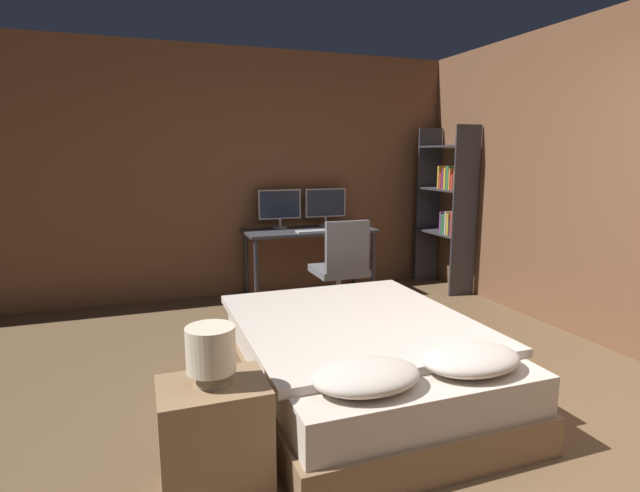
# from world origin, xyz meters

# --- Properties ---
(ground_plane) EXTENTS (20.00, 20.00, 0.00)m
(ground_plane) POSITION_xyz_m (0.00, 0.00, 0.00)
(ground_plane) COLOR brown
(wall_back) EXTENTS (12.00, 0.06, 2.70)m
(wall_back) POSITION_xyz_m (0.00, 3.95, 1.35)
(wall_back) COLOR brown
(wall_back) RESTS_ON ground_plane
(wall_side_right) EXTENTS (0.06, 12.00, 2.70)m
(wall_side_right) POSITION_xyz_m (1.80, 1.50, 1.35)
(wall_side_right) COLOR brown
(wall_side_right) RESTS_ON ground_plane
(bed) EXTENTS (1.48, 1.99, 0.57)m
(bed) POSITION_xyz_m (-0.49, 1.19, 0.25)
(bed) COLOR #846647
(bed) RESTS_ON ground_plane
(nightstand) EXTENTS (0.49, 0.38, 0.53)m
(nightstand) POSITION_xyz_m (-1.51, 0.58, 0.27)
(nightstand) COLOR #997551
(nightstand) RESTS_ON ground_plane
(bedside_lamp) EXTENTS (0.22, 0.22, 0.27)m
(bedside_lamp) POSITION_xyz_m (-1.51, 0.58, 0.70)
(bedside_lamp) COLOR gray
(bedside_lamp) RESTS_ON nightstand
(desk) EXTENTS (1.42, 0.63, 0.76)m
(desk) POSITION_xyz_m (-0.03, 3.57, 0.66)
(desk) COLOR #38383D
(desk) RESTS_ON ground_plane
(monitor_left) EXTENTS (0.49, 0.16, 0.43)m
(monitor_left) POSITION_xyz_m (-0.31, 3.78, 1.00)
(monitor_left) COLOR #B7B7BC
(monitor_left) RESTS_ON desk
(monitor_right) EXTENTS (0.49, 0.16, 0.43)m
(monitor_right) POSITION_xyz_m (0.24, 3.78, 1.00)
(monitor_right) COLOR #B7B7BC
(monitor_right) RESTS_ON desk
(keyboard) EXTENTS (0.41, 0.13, 0.02)m
(keyboard) POSITION_xyz_m (-0.03, 3.36, 0.76)
(keyboard) COLOR #B7B7BC
(keyboard) RESTS_ON desk
(computer_mouse) EXTENTS (0.07, 0.05, 0.04)m
(computer_mouse) POSITION_xyz_m (0.26, 3.36, 0.77)
(computer_mouse) COLOR #B7B7BC
(computer_mouse) RESTS_ON desk
(office_chair) EXTENTS (0.52, 0.52, 0.96)m
(office_chair) POSITION_xyz_m (0.03, 2.80, 0.39)
(office_chair) COLOR black
(office_chair) RESTS_ON ground_plane
(bookshelf) EXTENTS (0.32, 0.77, 1.88)m
(bookshelf) POSITION_xyz_m (1.59, 3.30, 1.04)
(bookshelf) COLOR #333338
(bookshelf) RESTS_ON ground_plane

